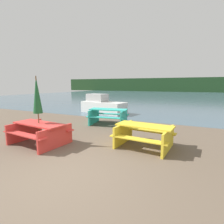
{
  "coord_description": "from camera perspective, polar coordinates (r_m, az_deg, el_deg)",
  "views": [
    {
      "loc": [
        2.51,
        -2.81,
        2.01
      ],
      "look_at": [
        -0.66,
        3.88,
        0.85
      ],
      "focal_mm": 28.0,
      "sensor_mm": 36.0,
      "label": 1
    }
  ],
  "objects": [
    {
      "name": "ground_plane",
      "position": [
        4.27,
        -15.32,
        -19.49
      ],
      "size": [
        60.0,
        60.0,
        0.0
      ],
      "primitive_type": "plane",
      "color": "brown"
    },
    {
      "name": "water",
      "position": [
        34.36,
        21.27,
        4.94
      ],
      "size": [
        60.0,
        50.0,
        0.0
      ],
      "color": "#425B6B",
      "rests_on": "ground_plane"
    },
    {
      "name": "far_treeline",
      "position": [
        54.27,
        23.02,
        8.19
      ],
      "size": [
        80.0,
        1.6,
        4.0
      ],
      "color": "#1E3D1E",
      "rests_on": "water"
    },
    {
      "name": "picnic_table_red",
      "position": [
        6.49,
        -22.64,
        -5.69
      ],
      "size": [
        2.01,
        1.55,
        0.72
      ],
      "rotation": [
        0.0,
        0.0,
        -0.09
      ],
      "color": "red",
      "rests_on": "ground_plane"
    },
    {
      "name": "picnic_table_yellow",
      "position": [
        5.78,
        10.5,
        -6.94
      ],
      "size": [
        1.89,
        1.52,
        0.73
      ],
      "rotation": [
        0.0,
        0.0,
        -0.08
      ],
      "color": "yellow",
      "rests_on": "ground_plane"
    },
    {
      "name": "picnic_table_teal",
      "position": [
        8.92,
        -1.18,
        -0.97
      ],
      "size": [
        2.08,
        1.67,
        0.79
      ],
      "rotation": [
        0.0,
        0.0,
        0.16
      ],
      "color": "#33B7A8",
      "rests_on": "ground_plane"
    },
    {
      "name": "umbrella_darkgreen",
      "position": [
        6.31,
        -23.29,
        5.06
      ],
      "size": [
        0.31,
        0.31,
        2.29
      ],
      "color": "brown",
      "rests_on": "ground_plane"
    },
    {
      "name": "boat",
      "position": [
        12.59,
        -3.15,
        2.08
      ],
      "size": [
        3.47,
        1.86,
        1.35
      ],
      "rotation": [
        0.0,
        0.0,
        -0.19
      ],
      "color": "silver",
      "rests_on": "water"
    }
  ]
}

